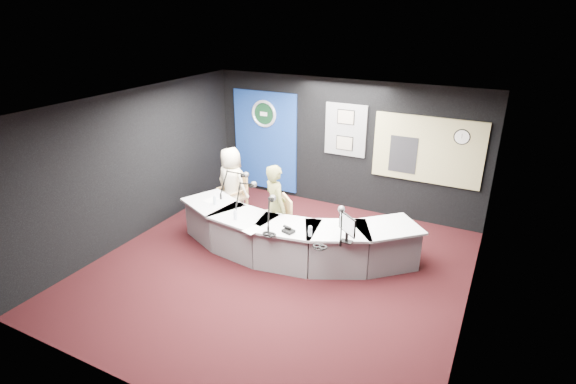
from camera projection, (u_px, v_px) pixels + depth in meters
The scene contains 33 objects.
ground at pixel (277, 270), 7.66m from camera, with size 6.00×6.00×0.00m, color black.
ceiling at pixel (275, 106), 6.58m from camera, with size 6.00×6.00×0.02m, color silver.
wall_back at pixel (343, 145), 9.58m from camera, with size 6.00×0.02×2.80m, color black.
wall_front at pixel (139, 294), 4.65m from camera, with size 6.00×0.02×2.80m, color black.
wall_left at pixel (135, 166), 8.37m from camera, with size 0.02×6.00×2.80m, color black.
wall_right at pixel (478, 235), 5.86m from camera, with size 0.02×6.00×2.80m, color black.
broadcast_desk at pixel (289, 236), 7.98m from camera, with size 4.50×1.90×0.75m, color silver, non-canonical shape.
backdrop_panel at pixel (265, 141), 10.41m from camera, with size 1.60×0.05×2.30m, color navy.
agency_seal at pixel (264, 114), 10.13m from camera, with size 0.63×0.63×0.07m, color silver.
seal_center at pixel (264, 114), 10.13m from camera, with size 0.48×0.48×0.01m, color black.
pinboard at pixel (346, 130), 9.40m from camera, with size 0.90×0.04×1.10m, color slate.
framed_photo_upper at pixel (346, 117), 9.27m from camera, with size 0.34×0.02×0.27m, color gray.
framed_photo_lower at pixel (344, 143), 9.49m from camera, with size 0.34×0.02×0.27m, color gray.
booth_window_frame at pixel (427, 150), 8.77m from camera, with size 2.12×0.06×1.32m, color tan.
booth_glow at pixel (427, 150), 8.76m from camera, with size 2.00×0.02×1.20m, color #FFEAA1.
equipment_rack at pixel (403, 155), 8.99m from camera, with size 0.55×0.02×0.75m, color black.
wall_clock at pixel (462, 137), 8.36m from camera, with size 0.28×0.28×0.01m, color white.
armchair_left at pixel (232, 196), 9.38m from camera, with size 0.54×0.54×0.96m, color tan, non-canonical shape.
armchair_right at pixel (276, 222), 8.23m from camera, with size 0.55×0.55×0.98m, color tan, non-canonical shape.
draped_jacket at pixel (234, 185), 9.57m from camera, with size 0.50×0.10×0.70m, color slate.
person_man at pixel (232, 183), 9.27m from camera, with size 0.75×0.49×1.53m, color #FAEDC8.
person_woman at pixel (276, 207), 8.11m from camera, with size 0.58×0.38×1.60m, color olive.
computer_monitor at pixel (347, 224), 6.88m from camera, with size 0.45×0.03×0.31m, color black.
desk_phone at pixel (288, 231), 7.30m from camera, with size 0.18×0.14×0.04m, color black.
headphones_near at pixel (320, 247), 6.84m from camera, with size 0.23×0.23×0.04m, color black.
headphones_far at pixel (269, 234), 7.21m from camera, with size 0.22×0.22×0.04m, color black.
paper_stack at pixel (211, 200), 8.52m from camera, with size 0.19×0.27×0.00m, color white.
notepad at pixel (253, 230), 7.38m from camera, with size 0.22×0.31×0.00m, color white.
boom_mic_a at pixel (233, 180), 8.64m from camera, with size 0.34×0.70×0.60m, color black, non-canonical shape.
boom_mic_b at pixel (245, 192), 8.10m from camera, with size 0.16×0.74×0.60m, color black, non-canonical shape.
boom_mic_c at pixel (270, 207), 7.48m from camera, with size 0.35×0.70×0.60m, color black, non-canonical shape.
boom_mic_d at pixel (341, 220), 7.06m from camera, with size 0.34×0.70×0.60m, color black, non-canonical shape.
water_bottles at pixel (272, 215), 7.68m from camera, with size 2.61×0.56×0.18m, color silver, non-canonical shape.
Camera 1 is at (3.14, -5.75, 4.17)m, focal length 28.00 mm.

